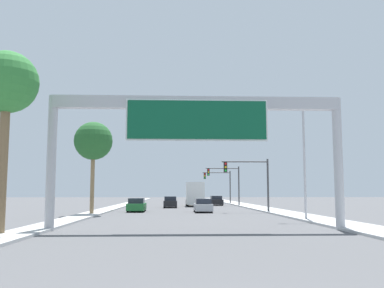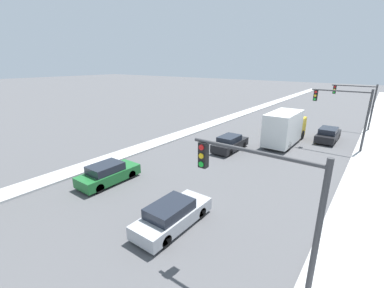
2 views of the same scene
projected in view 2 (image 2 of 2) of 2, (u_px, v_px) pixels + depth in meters
The scene contains 10 objects.
sidewalk_right at pixel (374, 148), 25.28m from camera, with size 3.00×120.00×0.15m.
median_strip_left at pixel (214, 123), 35.82m from camera, with size 2.00×120.00×0.15m.
car_near_right at pixel (328, 135), 27.78m from camera, with size 1.87×4.73×1.46m.
car_far_right at pixel (172, 215), 13.21m from camera, with size 1.76×4.65×1.40m.
car_mid_right at pixel (108, 174), 18.08m from camera, with size 1.81×4.35×1.44m.
car_mid_left at pixel (230, 143), 24.75m from camera, with size 1.75×4.48×1.49m.
truck_box_primary at pixel (285, 128), 26.45m from camera, with size 2.44×7.43×3.45m.
traffic_light_near_intersection at pixel (269, 195), 8.87m from camera, with size 4.92×0.32×5.54m.
traffic_light_mid_block at pixel (347, 108), 24.07m from camera, with size 5.10×0.32×5.91m.
traffic_light_far_intersection at pixel (358, 98), 31.73m from camera, with size 4.91×0.32×5.69m.
Camera 2 is at (9.42, 30.06, 8.18)m, focal length 24.00 mm.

